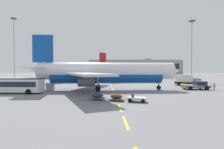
# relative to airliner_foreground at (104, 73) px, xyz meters

# --- Properties ---
(ground) EXTENTS (400.00, 400.00, 0.00)m
(ground) POSITION_rel_airliner_foreground_xyz_m (23.99, 13.34, -3.95)
(ground) COLOR slate
(apron_paint_markings) EXTENTS (8.00, 96.09, 0.01)m
(apron_paint_markings) POSITION_rel_airliner_foreground_xyz_m (1.99, 11.47, -3.95)
(apron_paint_markings) COLOR yellow
(apron_paint_markings) RESTS_ON ground
(airliner_foreground) EXTENTS (34.73, 34.62, 12.20)m
(airliner_foreground) POSITION_rel_airliner_foreground_xyz_m (0.00, 0.00, 0.00)
(airliner_foreground) COLOR white
(airliner_foreground) RESTS_ON ground
(pushback_tug) EXTENTS (6.04, 3.28, 2.08)m
(pushback_tug) POSITION_rel_airliner_foreground_xyz_m (21.41, 0.58, -3.05)
(pushback_tug) COLOR slate
(pushback_tug) RESTS_ON ground
(airliner_mid_left) EXTENTS (29.17, 31.57, 12.41)m
(airliner_mid_left) POSITION_rel_airliner_foreground_xyz_m (-9.35, 32.39, 0.07)
(airliner_mid_left) COLOR white
(airliner_mid_left) RESTS_ON ground
(apron_shuttle_bus) EXTENTS (12.23, 3.89, 3.00)m
(apron_shuttle_bus) POSITION_rel_airliner_foreground_xyz_m (-18.01, -4.67, -2.20)
(apron_shuttle_bus) COLOR silver
(apron_shuttle_bus) RESTS_ON ground
(catering_truck) EXTENTS (7.37, 5.07, 3.14)m
(catering_truck) POSITION_rel_airliner_foreground_xyz_m (23.91, 11.02, -2.30)
(catering_truck) COLOR black
(catering_truck) RESTS_ON ground
(baggage_train) EXTENTS (8.59, 4.30, 1.14)m
(baggage_train) POSITION_rel_airliner_foreground_xyz_m (1.89, -13.86, -3.42)
(baggage_train) COLOR silver
(baggage_train) RESTS_ON ground
(ground_crew_worker) EXTENTS (0.32, 0.71, 1.78)m
(ground_crew_worker) POSITION_rel_airliner_foreground_xyz_m (23.68, -2.60, -2.93)
(ground_crew_worker) COLOR #232328
(ground_crew_worker) RESTS_ON ground
(uld_cargo_container) EXTENTS (1.68, 1.64, 1.60)m
(uld_cargo_container) POSITION_rel_airliner_foreground_xyz_m (-12.14, 0.51, -3.15)
(uld_cargo_container) COLOR #B7BCC6
(uld_cargo_container) RESTS_ON ground
(apron_light_mast_near) EXTENTS (1.80, 1.80, 27.25)m
(apron_light_mast_near) POSITION_rel_airliner_foreground_xyz_m (-39.89, 40.43, 12.81)
(apron_light_mast_near) COLOR slate
(apron_light_mast_near) RESTS_ON ground
(apron_light_mast_far) EXTENTS (1.80, 1.80, 23.37)m
(apron_light_mast_far) POSITION_rel_airliner_foreground_xyz_m (33.30, 27.25, 10.70)
(apron_light_mast_far) COLOR slate
(apron_light_mast_far) RESTS_ON ground
(terminal_satellite) EXTENTS (90.99, 25.60, 15.78)m
(terminal_satellite) POSITION_rel_airliner_foreground_xyz_m (30.20, 143.18, 3.15)
(terminal_satellite) COLOR #9E998E
(terminal_satellite) RESTS_ON ground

